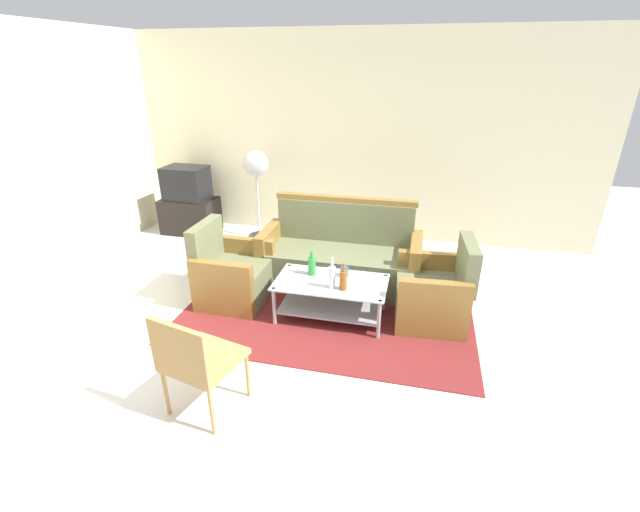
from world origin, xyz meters
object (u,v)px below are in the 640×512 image
Objects in this scene: armchair_left at (232,275)px; tv_stand at (191,216)px; couch at (340,258)px; cup at (344,272)px; television at (186,183)px; coffee_table at (331,294)px; wicker_chair at (195,358)px; armchair_right at (434,294)px; bottle_green at (312,266)px; bottle_clear at (332,277)px; bottle_brown at (343,280)px; pedestal_fan at (256,169)px.

tv_stand is at bearing -139.96° from armchair_left.
couch is 18.02× the size of cup.
television is (0.00, 0.00, 0.50)m from tv_stand.
coffee_table is (1.11, -0.13, -0.02)m from armchair_left.
wicker_chair is (1.92, -3.39, -0.27)m from television.
armchair_right is 2.39m from wicker_chair.
bottle_green is 0.31× the size of wicker_chair.
bottle_green is at bearing 137.78° from bottle_clear.
tv_stand is at bearing 143.01° from bottle_green.
bottle_brown is 0.32× the size of wicker_chair.
bottle_brown is 1.04× the size of bottle_green.
couch is 2.12× the size of armchair_right.
bottle_brown is at bearing 78.84° from armchair_left.
coffee_table is 3.50× the size of bottle_clear.
armchair_left reaches higher than coffee_table.
coffee_table is 3.23m from television.
pedestal_fan reaches higher than cup.
television is (-1.46, 1.76, 0.47)m from armchair_left.
pedestal_fan is (-1.49, 1.93, 0.74)m from coffee_table.
television is 3.90m from wicker_chair.
tv_stand is at bearing 142.47° from bottle_clear.
tv_stand is (-2.68, 1.73, -0.20)m from cup.
wicker_chair is (-0.65, -1.50, 0.22)m from coffee_table.
armchair_right is at bearing -34.71° from pedestal_fan.
television reaches higher than tv_stand.
bottle_green is (-0.26, 0.23, -0.02)m from bottle_clear.
bottle_clear reaches higher than coffee_table.
bottle_clear is at bearing 104.37° from armchair_right.
pedestal_fan is (-0.38, 1.81, 0.73)m from armchair_left.
wicker_chair is at bearing 75.01° from couch.
wicker_chair is (-0.69, -1.38, -0.03)m from bottle_clear.
armchair_left is at bearing 173.54° from coffee_table.
armchair_left is 1.06× the size of tv_stand.
armchair_right is 1.02m from coffee_table.
coffee_table is 1.80× the size of television.
bottle_brown is 0.11m from bottle_clear.
bottle_clear is at bearing 95.37° from couch.
couch is 1.64× the size of coffee_table.
cup is 3.21m from television.
pedestal_fan is (-1.27, 1.82, 0.51)m from bottle_green.
bottle_clear is (-0.97, -0.33, 0.24)m from armchair_right.
bottle_green is at bearing -55.09° from pedestal_fan.
wicker_chair is (1.92, -3.39, 0.23)m from tv_stand.
wicker_chair is at bearing -120.12° from bottle_brown.
bottle_clear is 0.25× the size of pedestal_fan.
television is (-2.68, 1.74, 0.30)m from cup.
bottle_brown is (-0.86, -0.33, 0.22)m from armchair_right.
couch is at bearing 104.27° from cup.
cup is at bearing 89.32° from armchair_right.
couch is 0.66m from cup.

